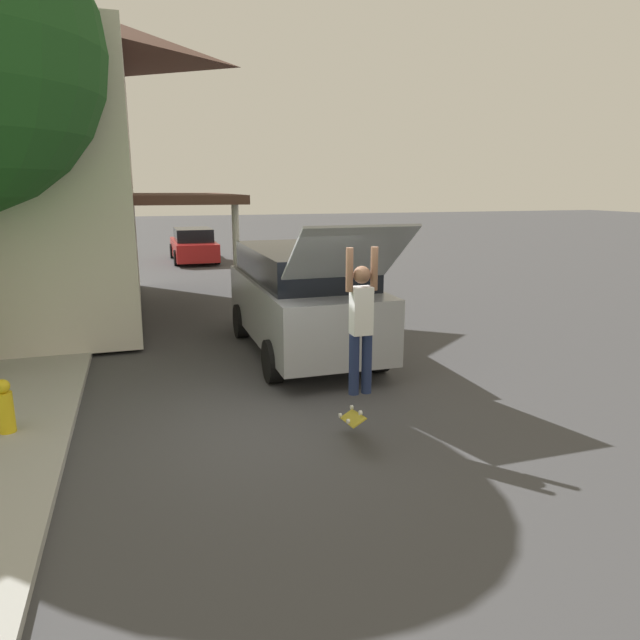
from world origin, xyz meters
TOP-DOWN VIEW (x-y plane):
  - ground_plane at (0.00, 0.00)m, footprint 120.00×120.00m
  - sidewalk at (-3.60, 6.00)m, footprint 1.80×80.00m
  - lawn_tree_far at (-4.38, 9.98)m, footprint 4.20×4.20m
  - suv_parked at (1.20, 3.14)m, footprint 2.11×5.54m
  - car_down_street at (0.55, 18.14)m, footprint 1.85×4.46m
  - skateboarder at (0.83, -0.82)m, footprint 0.41×0.21m
  - skateboard at (0.68, -0.95)m, footprint 0.31×0.79m
  - fire_hydrant at (-3.46, 0.49)m, footprint 0.20×0.20m

SIDE VIEW (x-z plane):
  - ground_plane at x=0.00m, z-range 0.00..0.00m
  - sidewalk at x=-3.60m, z-range 0.00..0.10m
  - skateboard at x=0.68m, z-range 0.17..0.52m
  - fire_hydrant at x=-3.46m, z-range 0.09..0.79m
  - car_down_street at x=0.55m, z-range -0.04..1.39m
  - suv_parked at x=1.20m, z-range -0.22..2.43m
  - skateboarder at x=0.83m, z-range 0.63..2.47m
  - lawn_tree_far at x=-4.38m, z-range 1.51..8.63m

